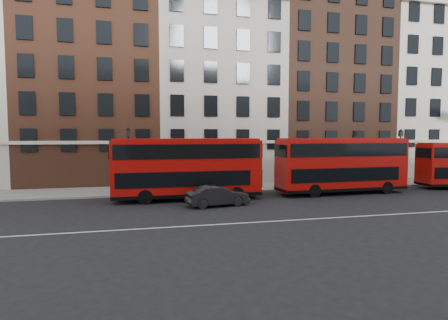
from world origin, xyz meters
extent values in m
plane|color=black|center=(0.00, 0.00, 0.00)|extent=(120.00, 120.00, 0.00)
cube|color=gray|center=(0.00, 10.50, 0.07)|extent=(80.00, 5.00, 0.15)
cube|color=gray|center=(0.00, 8.00, 0.08)|extent=(80.00, 0.30, 0.16)
cube|color=white|center=(0.00, -2.00, 0.01)|extent=(70.00, 0.12, 0.01)
cube|color=brown|center=(-12.80, 18.00, 11.00)|extent=(12.80, 10.00, 22.00)
cube|color=#B9B2A3|center=(0.00, 18.00, 9.50)|extent=(12.80, 10.00, 19.00)
cube|color=brown|center=(12.80, 18.00, 10.50)|extent=(12.80, 10.00, 21.00)
cube|color=beige|center=(25.60, 18.00, 10.00)|extent=(12.80, 10.00, 20.00)
cube|color=#B50C09|center=(-4.75, 5.74, 2.41)|extent=(10.90, 2.65, 4.09)
cube|color=black|center=(-4.75, 5.74, 0.49)|extent=(10.90, 2.70, 0.25)
cube|color=black|center=(-5.06, 5.74, 1.71)|extent=(9.66, 2.73, 1.09)
cube|color=black|center=(-4.75, 5.74, 3.68)|extent=(10.48, 2.73, 1.04)
cube|color=#B50C09|center=(-4.75, 5.74, 4.51)|extent=(10.59, 2.45, 0.19)
cube|color=black|center=(0.73, 5.70, 1.61)|extent=(0.10, 2.28, 1.35)
cube|color=black|center=(0.73, 5.70, 2.72)|extent=(0.09, 1.97, 0.44)
cylinder|color=black|center=(-1.23, 4.56, 0.52)|extent=(1.04, 0.30, 1.04)
cylinder|color=black|center=(-1.22, 6.88, 0.52)|extent=(1.04, 0.30, 1.04)
cylinder|color=black|center=(-7.86, 4.59, 0.52)|extent=(1.04, 0.30, 1.04)
cylinder|color=black|center=(-7.85, 6.92, 0.52)|extent=(1.04, 0.30, 1.04)
cube|color=#B50C09|center=(8.07, 5.74, 2.41)|extent=(10.97, 2.92, 4.10)
cube|color=black|center=(8.07, 5.74, 0.49)|extent=(10.97, 2.96, 0.25)
cube|color=black|center=(7.75, 5.73, 1.71)|extent=(9.73, 2.97, 1.09)
cube|color=black|center=(8.07, 5.74, 3.68)|extent=(10.56, 2.99, 1.04)
cube|color=#B50C09|center=(8.07, 5.74, 4.51)|extent=(10.65, 2.70, 0.19)
cube|color=black|center=(13.55, 5.90, 1.61)|extent=(0.15, 2.28, 1.35)
cube|color=black|center=(13.55, 5.90, 2.72)|extent=(0.14, 1.97, 0.44)
cylinder|color=black|center=(11.63, 4.68, 0.52)|extent=(1.05, 0.32, 1.04)
cylinder|color=black|center=(11.56, 7.00, 0.52)|extent=(1.05, 0.32, 1.04)
cylinder|color=black|center=(4.99, 4.48, 0.52)|extent=(1.05, 0.32, 1.04)
cylinder|color=black|center=(4.92, 6.80, 0.52)|extent=(1.05, 0.32, 1.04)
cylinder|color=black|center=(18.81, 7.11, 0.47)|extent=(0.96, 0.37, 0.94)
imported|color=#232326|center=(-3.04, 2.92, 0.70)|extent=(4.47, 2.19, 1.41)
cylinder|color=black|center=(-9.10, 8.44, 2.45)|extent=(0.14, 0.14, 4.60)
cylinder|color=black|center=(-9.10, 8.44, 0.45)|extent=(0.32, 0.32, 0.60)
cube|color=#262626|center=(-9.10, 8.44, 5.00)|extent=(0.32, 0.32, 0.55)
cone|color=black|center=(-9.10, 8.44, 5.35)|extent=(0.44, 0.44, 0.25)
cylinder|color=black|center=(16.39, 9.02, 2.45)|extent=(0.14, 0.14, 4.60)
cylinder|color=black|center=(16.39, 9.02, 0.45)|extent=(0.32, 0.32, 0.60)
cube|color=#262626|center=(16.39, 9.02, 5.00)|extent=(0.32, 0.32, 0.55)
cone|color=black|center=(16.39, 9.02, 5.35)|extent=(0.44, 0.44, 0.25)
camera|label=1|loc=(-7.85, -20.22, 4.81)|focal=28.00mm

